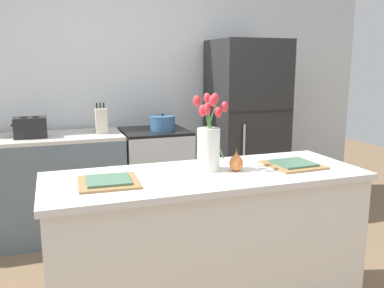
% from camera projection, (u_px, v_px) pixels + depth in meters
% --- Properties ---
extents(back_wall, '(5.20, 0.08, 2.70)m').
position_uv_depth(back_wall, '(134.00, 82.00, 4.05)').
color(back_wall, silver).
rests_on(back_wall, ground_plane).
extents(kitchen_island, '(1.80, 0.66, 0.92)m').
position_uv_depth(kitchen_island, '(206.00, 249.00, 2.37)').
color(kitchen_island, silver).
rests_on(kitchen_island, ground_plane).
extents(back_counter, '(1.68, 0.60, 0.92)m').
position_uv_depth(back_counter, '(25.00, 189.00, 3.51)').
color(back_counter, slate).
rests_on(back_counter, ground_plane).
extents(stove_range, '(0.60, 0.61, 0.92)m').
position_uv_depth(stove_range, '(155.00, 177.00, 3.89)').
color(stove_range, '#B2B5B7').
rests_on(stove_range, ground_plane).
extents(refrigerator, '(0.68, 0.67, 1.75)m').
position_uv_depth(refrigerator, '(246.00, 129.00, 4.11)').
color(refrigerator, black).
rests_on(refrigerator, ground_plane).
extents(flower_vase, '(0.17, 0.16, 0.44)m').
position_uv_depth(flower_vase, '(209.00, 141.00, 2.32)').
color(flower_vase, silver).
rests_on(flower_vase, kitchen_island).
extents(pear_figurine, '(0.08, 0.08, 0.13)m').
position_uv_depth(pear_figurine, '(236.00, 162.00, 2.32)').
color(pear_figurine, '#C66B33').
rests_on(pear_figurine, kitchen_island).
extents(plate_setting_left, '(0.32, 0.32, 0.02)m').
position_uv_depth(plate_setting_left, '(108.00, 181.00, 2.09)').
color(plate_setting_left, olive).
rests_on(plate_setting_left, kitchen_island).
extents(plate_setting_right, '(0.32, 0.32, 0.02)m').
position_uv_depth(plate_setting_right, '(293.00, 164.00, 2.44)').
color(plate_setting_right, olive).
rests_on(plate_setting_right, kitchen_island).
extents(toaster, '(0.28, 0.18, 0.17)m').
position_uv_depth(toaster, '(30.00, 127.00, 3.39)').
color(toaster, black).
rests_on(toaster, back_counter).
extents(cooking_pot, '(0.24, 0.24, 0.16)m').
position_uv_depth(cooking_pot, '(162.00, 123.00, 3.77)').
color(cooking_pot, '#386093').
rests_on(cooking_pot, stove_range).
extents(knife_block, '(0.10, 0.14, 0.27)m').
position_uv_depth(knife_block, '(101.00, 121.00, 3.61)').
color(knife_block, beige).
rests_on(knife_block, back_counter).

